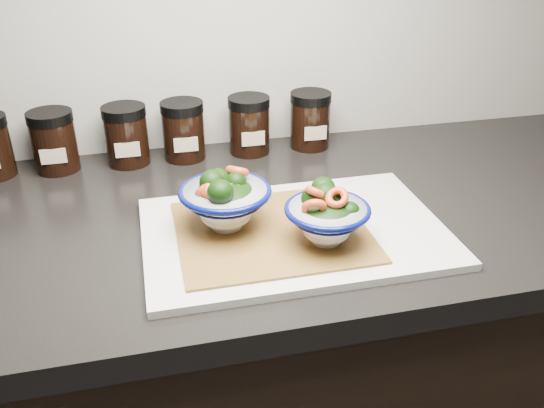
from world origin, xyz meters
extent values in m
cube|color=black|center=(0.00, 1.45, 0.88)|extent=(3.50, 0.60, 0.04)
cube|color=silver|center=(0.15, 1.36, 0.91)|extent=(0.45, 0.30, 0.01)
cube|color=#A97832|center=(0.12, 1.35, 0.91)|extent=(0.28, 0.24, 0.00)
cylinder|color=white|center=(0.05, 1.38, 0.92)|extent=(0.05, 0.05, 0.01)
ellipsoid|color=white|center=(0.05, 1.38, 0.94)|extent=(0.08, 0.08, 0.03)
torus|color=#050C53|center=(0.05, 1.38, 0.97)|extent=(0.14, 0.14, 0.01)
torus|color=#050C53|center=(0.05, 1.38, 0.96)|extent=(0.11, 0.11, 0.00)
ellipsoid|color=black|center=(0.05, 1.38, 0.96)|extent=(0.10, 0.10, 0.05)
ellipsoid|color=black|center=(0.07, 1.39, 0.98)|extent=(0.03, 0.03, 0.03)
cylinder|color=#477233|center=(0.07, 1.39, 0.97)|extent=(0.01, 0.01, 0.02)
ellipsoid|color=black|center=(0.05, 1.40, 0.98)|extent=(0.04, 0.04, 0.04)
cylinder|color=#477233|center=(0.05, 1.40, 0.97)|extent=(0.01, 0.02, 0.02)
ellipsoid|color=black|center=(0.04, 1.38, 0.99)|extent=(0.04, 0.04, 0.04)
cylinder|color=#477233|center=(0.04, 1.38, 0.98)|extent=(0.02, 0.02, 0.03)
ellipsoid|color=black|center=(0.04, 1.35, 0.99)|extent=(0.04, 0.04, 0.04)
cylinder|color=#477233|center=(0.04, 1.35, 0.98)|extent=(0.01, 0.01, 0.02)
torus|color=#DB5029|center=(0.04, 1.37, 0.98)|extent=(0.05, 0.05, 0.05)
torus|color=#DB5029|center=(0.08, 1.41, 0.99)|extent=(0.06, 0.05, 0.04)
torus|color=#DB5029|center=(0.04, 1.39, 0.99)|extent=(0.06, 0.06, 0.03)
torus|color=#DB5029|center=(0.04, 1.37, 0.98)|extent=(0.04, 0.05, 0.04)
torus|color=#DB5029|center=(0.03, 1.38, 0.98)|extent=(0.05, 0.04, 0.05)
cylinder|color=#CCBC8E|center=(0.07, 1.37, 0.98)|extent=(0.02, 0.02, 0.01)
cylinder|color=white|center=(0.19, 1.31, 0.92)|extent=(0.04, 0.04, 0.01)
ellipsoid|color=white|center=(0.19, 1.31, 0.93)|extent=(0.07, 0.07, 0.03)
torus|color=#050C53|center=(0.19, 1.31, 0.97)|extent=(0.12, 0.12, 0.01)
torus|color=#050C53|center=(0.19, 1.31, 0.96)|extent=(0.10, 0.10, 0.00)
ellipsoid|color=black|center=(0.19, 1.31, 0.96)|extent=(0.09, 0.09, 0.04)
ellipsoid|color=black|center=(0.21, 1.30, 0.97)|extent=(0.03, 0.03, 0.03)
cylinder|color=#477233|center=(0.21, 1.30, 0.96)|extent=(0.01, 0.01, 0.02)
ellipsoid|color=black|center=(0.20, 1.32, 0.98)|extent=(0.03, 0.03, 0.02)
cylinder|color=#477233|center=(0.20, 1.32, 0.97)|extent=(0.01, 0.01, 0.02)
ellipsoid|color=black|center=(0.19, 1.34, 0.99)|extent=(0.03, 0.03, 0.03)
cylinder|color=#477233|center=(0.19, 1.34, 0.98)|extent=(0.01, 0.01, 0.02)
ellipsoid|color=black|center=(0.19, 1.32, 0.98)|extent=(0.04, 0.04, 0.03)
cylinder|color=#477233|center=(0.19, 1.32, 0.97)|extent=(0.01, 0.01, 0.02)
ellipsoid|color=black|center=(0.17, 1.33, 0.98)|extent=(0.03, 0.03, 0.03)
cylinder|color=#477233|center=(0.17, 1.33, 0.96)|extent=(0.01, 0.01, 0.02)
torus|color=#DB5029|center=(0.20, 1.30, 0.99)|extent=(0.05, 0.05, 0.04)
torus|color=#DB5029|center=(0.17, 1.32, 0.99)|extent=(0.04, 0.04, 0.04)
torus|color=#DB5029|center=(0.16, 1.30, 0.98)|extent=(0.05, 0.04, 0.05)
cylinder|color=#CCBC8E|center=(0.18, 1.32, 0.98)|extent=(0.02, 0.02, 0.01)
cylinder|color=black|center=(-0.21, 1.69, 0.95)|extent=(0.08, 0.08, 0.09)
cylinder|color=black|center=(-0.21, 1.69, 1.00)|extent=(0.08, 0.08, 0.02)
cube|color=#C6B793|center=(-0.21, 1.65, 0.94)|extent=(0.04, 0.00, 0.03)
cylinder|color=black|center=(-0.08, 1.69, 0.95)|extent=(0.08, 0.08, 0.09)
cylinder|color=black|center=(-0.08, 1.69, 1.00)|extent=(0.08, 0.08, 0.02)
cube|color=#C6B793|center=(-0.08, 1.65, 0.94)|extent=(0.04, 0.00, 0.03)
cylinder|color=black|center=(0.02, 1.69, 0.95)|extent=(0.08, 0.08, 0.09)
cylinder|color=black|center=(0.02, 1.69, 1.00)|extent=(0.08, 0.08, 0.02)
cube|color=#C6B793|center=(0.02, 1.65, 0.94)|extent=(0.04, 0.00, 0.03)
cylinder|color=black|center=(0.15, 1.69, 0.95)|extent=(0.08, 0.08, 0.09)
cylinder|color=black|center=(0.15, 1.69, 1.00)|extent=(0.08, 0.08, 0.02)
cube|color=#C6B793|center=(0.15, 1.65, 0.94)|extent=(0.04, 0.00, 0.03)
cylinder|color=black|center=(0.28, 1.69, 0.95)|extent=(0.08, 0.08, 0.09)
cylinder|color=black|center=(0.28, 1.69, 1.00)|extent=(0.08, 0.08, 0.02)
cube|color=#C6B793|center=(0.28, 1.65, 0.94)|extent=(0.05, 0.00, 0.03)
camera|label=1|loc=(-0.05, 0.64, 1.35)|focal=38.00mm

